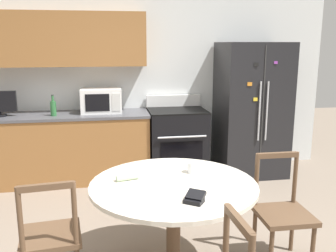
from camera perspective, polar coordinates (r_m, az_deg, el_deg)
The scene contains 12 objects.
back_wall at distance 5.20m, azimuth -6.86°, elevation 8.63°, with size 5.20×0.44×2.60m.
kitchen_counter at distance 5.09m, azimuth -15.49°, elevation -3.22°, with size 2.21×0.64×0.90m.
refrigerator at distance 5.26m, azimuth 12.57°, elevation 2.47°, with size 0.89×0.78×1.80m.
oven_range at distance 5.12m, azimuth 1.37°, elevation -2.48°, with size 0.76×0.68×1.08m.
microwave at distance 4.98m, azimuth -10.13°, elevation 3.83°, with size 0.52×0.35×0.31m.
counter_bottle at distance 4.89m, azimuth -17.08°, elevation 2.66°, with size 0.07×0.07×0.27m.
dining_table at distance 2.91m, azimuth 0.83°, elevation -11.21°, with size 1.27×1.27×0.76m.
dining_chair_left at distance 2.91m, azimuth -17.43°, elevation -15.90°, with size 0.47×0.47×0.90m.
dining_chair_right at distance 3.28m, azimuth 17.04°, elevation -12.54°, with size 0.43×0.43×0.90m.
candle_glass at distance 3.07m, azimuth 3.74°, elevation -6.42°, with size 0.09×0.09×0.09m.
folded_napkin at distance 2.92m, azimuth -6.20°, elevation -7.72°, with size 0.18×0.09×0.05m.
wallet at distance 2.54m, azimuth 4.11°, elevation -10.91°, with size 0.17×0.17×0.07m.
Camera 1 is at (-0.54, -2.59, 1.79)m, focal length 40.00 mm.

